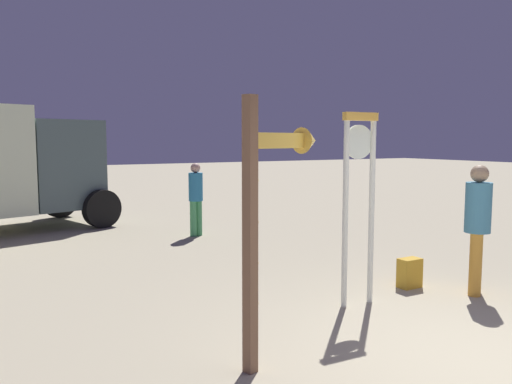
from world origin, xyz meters
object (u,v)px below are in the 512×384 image
person_near_clock (477,223)px  person_distant (196,195)px  backpack (409,273)px  standing_clock (359,188)px  arrow_sign (274,192)px

person_near_clock → person_distant: bearing=105.9°
backpack → standing_clock: bearing=-169.8°
standing_clock → person_near_clock: standing_clock is taller
standing_clock → arrow_sign: size_ratio=0.98×
arrow_sign → backpack: 3.40m
arrow_sign → person_near_clock: size_ratio=1.41×
arrow_sign → person_near_clock: (3.43, 0.44, -0.62)m
standing_clock → person_distant: (0.03, 5.25, -0.59)m
person_near_clock → arrow_sign: bearing=-172.6°
backpack → person_distant: 5.21m
backpack → person_near_clock: bearing=-51.3°
standing_clock → person_near_clock: 1.79m
arrow_sign → person_distant: (1.81, 6.15, -0.71)m
arrow_sign → person_distant: bearing=73.6°
arrow_sign → person_near_clock: 3.52m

